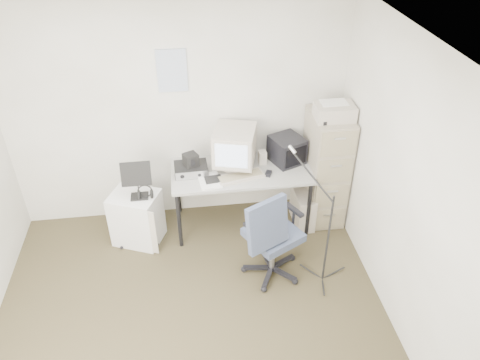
{
  "coord_description": "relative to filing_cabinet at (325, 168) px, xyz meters",
  "views": [
    {
      "loc": [
        0.06,
        -2.7,
        3.51
      ],
      "look_at": [
        0.55,
        0.95,
        0.95
      ],
      "focal_mm": 35.0,
      "sensor_mm": 36.0,
      "label": 1
    }
  ],
  "objects": [
    {
      "name": "radio_speaker",
      "position": [
        -1.48,
        -0.02,
        0.25
      ],
      "size": [
        0.18,
        0.17,
        0.14
      ],
      "primitive_type": "cube",
      "rotation": [
        0.0,
        0.0,
        0.43
      ],
      "color": "black",
      "rests_on": "radio_receiver"
    },
    {
      "name": "headphones",
      "position": [
        -1.97,
        -0.22,
        0.0
      ],
      "size": [
        0.22,
        0.22,
        0.03
      ],
      "primitive_type": "torus",
      "rotation": [
        0.0,
        0.0,
        -0.38
      ],
      "color": "black",
      "rests_on": "side_cart"
    },
    {
      "name": "mic_stand",
      "position": [
        -0.26,
        -1.01,
        0.03
      ],
      "size": [
        0.03,
        0.03,
        1.36
      ],
      "primitive_type": "cylinder",
      "rotation": [
        0.0,
        0.0,
        2.18
      ],
      "color": "black",
      "rests_on": "floor"
    },
    {
      "name": "mouse",
      "position": [
        -0.68,
        -0.16,
        0.09
      ],
      "size": [
        0.09,
        0.11,
        0.03
      ],
      "primitive_type": "cube",
      "rotation": [
        0.0,
        0.0,
        -0.43
      ],
      "color": "black",
      "rests_on": "desk"
    },
    {
      "name": "side_cart",
      "position": [
        -2.1,
        -0.16,
        -0.35
      ],
      "size": [
        0.6,
        0.54,
        0.6
      ],
      "primitive_type": "cube",
      "rotation": [
        0.0,
        0.0,
        -0.4
      ],
      "color": "white",
      "rests_on": "floor"
    },
    {
      "name": "crt_monitor",
      "position": [
        -1.01,
        0.03,
        0.31
      ],
      "size": [
        0.52,
        0.54,
        0.46
      ],
      "primitive_type": "cube",
      "rotation": [
        0.0,
        0.0,
        -0.27
      ],
      "color": "#B2A490",
      "rests_on": "desk"
    },
    {
      "name": "papers",
      "position": [
        -1.3,
        -0.2,
        0.09
      ],
      "size": [
        0.25,
        0.32,
        0.02
      ],
      "primitive_type": "cube",
      "rotation": [
        0.0,
        0.0,
        0.11
      ],
      "color": "white",
      "rests_on": "desk"
    },
    {
      "name": "wall_back",
      "position": [
        -1.58,
        0.32,
        0.6
      ],
      "size": [
        3.6,
        0.02,
        2.5
      ],
      "primitive_type": "cube",
      "color": "white",
      "rests_on": "ground"
    },
    {
      "name": "filing_cabinet",
      "position": [
        0.0,
        0.0,
        0.0
      ],
      "size": [
        0.4,
        0.6,
        1.3
      ],
      "primitive_type": "cube",
      "color": "gray",
      "rests_on": "floor"
    },
    {
      "name": "pc_tower",
      "position": [
        -0.25,
        -0.11,
        -0.45
      ],
      "size": [
        0.2,
        0.44,
        0.41
      ],
      "primitive_type": "cube",
      "rotation": [
        0.0,
        0.0,
        0.01
      ],
      "color": "#B2A490",
      "rests_on": "floor"
    },
    {
      "name": "wall_calendar",
      "position": [
        -1.6,
        0.31,
        1.1
      ],
      "size": [
        0.3,
        0.02,
        0.44
      ],
      "primitive_type": "cube",
      "color": "white",
      "rests_on": "wall_back"
    },
    {
      "name": "ceiling",
      "position": [
        -1.58,
        -1.48,
        1.85
      ],
      "size": [
        3.6,
        3.6,
        0.01
      ],
      "primitive_type": "cube",
      "color": "white",
      "rests_on": "ground"
    },
    {
      "name": "crt_tv",
      "position": [
        -0.43,
        0.08,
        0.22
      ],
      "size": [
        0.42,
        0.43,
        0.29
      ],
      "primitive_type": "cube",
      "rotation": [
        0.0,
        0.0,
        0.4
      ],
      "color": "black",
      "rests_on": "desk"
    },
    {
      "name": "wall_right",
      "position": [
        0.22,
        -1.48,
        0.6
      ],
      "size": [
        0.02,
        3.6,
        2.5
      ],
      "primitive_type": "cube",
      "color": "white",
      "rests_on": "ground"
    },
    {
      "name": "desk",
      "position": [
        -0.95,
        -0.03,
        -0.29
      ],
      "size": [
        1.5,
        0.7,
        0.73
      ],
      "primitive_type": "cube",
      "color": "#9E9E9E",
      "rests_on": "floor"
    },
    {
      "name": "keyboard",
      "position": [
        -0.98,
        -0.18,
        0.09
      ],
      "size": [
        0.52,
        0.29,
        0.03
      ],
      "primitive_type": "cube",
      "rotation": [
        0.0,
        0.0,
        0.24
      ],
      "color": "#B2A490",
      "rests_on": "desk"
    },
    {
      "name": "desk_speaker",
      "position": [
        -0.7,
        0.07,
        0.16
      ],
      "size": [
        0.09,
        0.09,
        0.15
      ],
      "primitive_type": "cube",
      "rotation": [
        0.0,
        0.0,
        0.09
      ],
      "color": "beige",
      "rests_on": "desk"
    },
    {
      "name": "music_stand",
      "position": [
        -2.04,
        -0.2,
        0.17
      ],
      "size": [
        0.31,
        0.18,
        0.44
      ],
      "primitive_type": "cube",
      "rotation": [
        0.0,
        0.0,
        0.06
      ],
      "color": "black",
      "rests_on": "side_cart"
    },
    {
      "name": "floor",
      "position": [
        -1.58,
        -1.48,
        -0.66
      ],
      "size": [
        3.6,
        3.6,
        0.01
      ],
      "primitive_type": "cube",
      "color": "#403C28",
      "rests_on": "ground"
    },
    {
      "name": "printer",
      "position": [
        0.0,
        -0.07,
        0.73
      ],
      "size": [
        0.4,
        0.28,
        0.15
      ],
      "primitive_type": "cube",
      "rotation": [
        0.0,
        0.0,
        -0.02
      ],
      "color": "#B2A490",
      "rests_on": "filing_cabinet"
    },
    {
      "name": "office_chair",
      "position": [
        -0.75,
        -0.85,
        -0.13
      ],
      "size": [
        0.81,
        0.81,
        1.04
      ],
      "primitive_type": "cube",
      "rotation": [
        0.0,
        0.0,
        0.49
      ],
      "color": "#4A5371",
      "rests_on": "floor"
    },
    {
      "name": "radio_receiver",
      "position": [
        -1.49,
        -0.02,
        0.13
      ],
      "size": [
        0.35,
        0.26,
        0.1
      ],
      "primitive_type": "cube",
      "rotation": [
        0.0,
        0.0,
        0.03
      ],
      "color": "black",
      "rests_on": "desk"
    }
  ]
}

